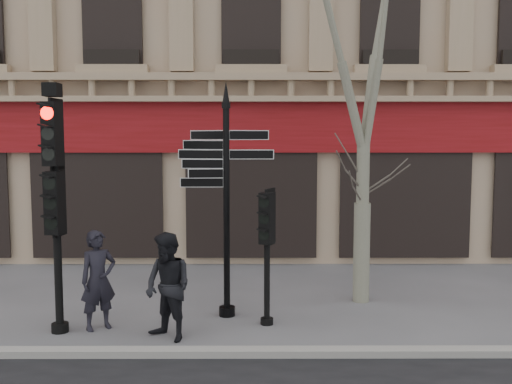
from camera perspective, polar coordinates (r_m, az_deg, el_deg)
ground at (r=10.38m, az=-0.59°, el=-13.26°), size 80.00×80.00×0.00m
kerb at (r=9.04m, az=-0.66°, el=-15.75°), size 80.00×0.25×0.12m
fingerpost at (r=10.45m, az=-2.99°, el=3.22°), size 2.11×2.11×4.35m
traffic_signal_main at (r=10.12m, az=-19.46°, el=1.41°), size 0.50×0.38×4.23m
traffic_signal_secondary at (r=10.07m, az=1.11°, el=-4.08°), size 0.48×0.42×2.38m
plane_tree at (r=11.78m, az=10.90°, el=15.89°), size 2.94×2.94×7.81m
pedestrian_a at (r=10.36m, az=-15.50°, el=-8.48°), size 0.76×0.71×1.74m
pedestrian_b at (r=9.58m, az=-8.78°, el=-9.35°), size 1.10×1.07×1.78m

